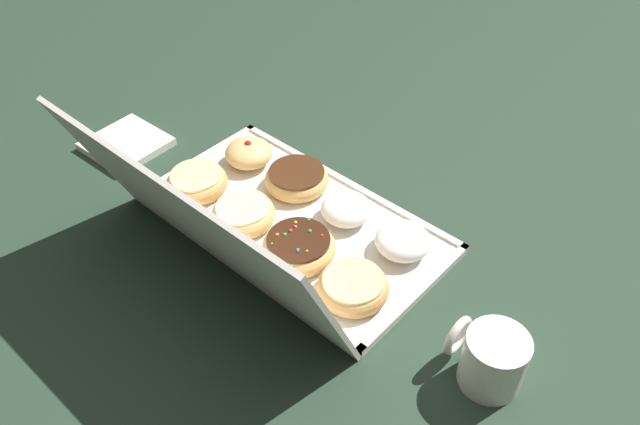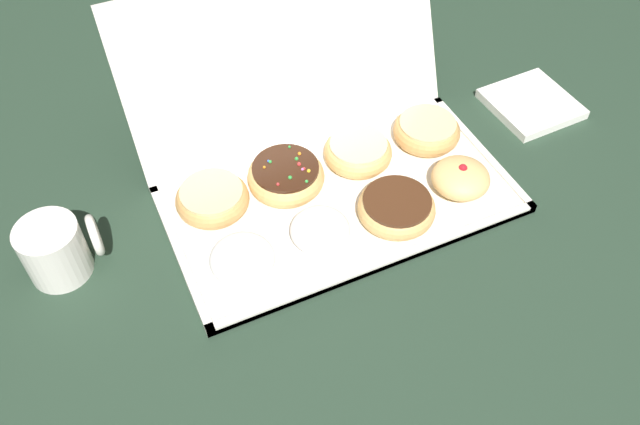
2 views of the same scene
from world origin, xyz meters
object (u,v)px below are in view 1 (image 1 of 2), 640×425
(powdered_filled_donut_1, at_px, (346,209))
(napkin_stack, at_px, (126,144))
(glazed_ring_donut_7, at_px, (197,182))
(jelly_filled_donut_3, at_px, (249,153))
(sprinkle_donut_5, at_px, (299,247))
(coffee_mug, at_px, (492,358))
(chocolate_frosted_donut_2, at_px, (297,179))
(glazed_ring_donut_4, at_px, (353,287))
(glazed_ring_donut_6, at_px, (243,214))
(donut_box, at_px, (296,221))
(powdered_filled_donut_0, at_px, (403,241))

(powdered_filled_donut_1, height_order, napkin_stack, powdered_filled_donut_1)
(powdered_filled_donut_1, bearing_deg, glazed_ring_donut_7, 25.92)
(jelly_filled_donut_3, height_order, sprinkle_donut_5, jelly_filled_donut_3)
(jelly_filled_donut_3, xyz_separation_m, coffee_mug, (-0.59, 0.11, 0.01))
(chocolate_frosted_donut_2, distance_m, glazed_ring_donut_7, 0.18)
(chocolate_frosted_donut_2, height_order, sprinkle_donut_5, sprinkle_donut_5)
(glazed_ring_donut_4, xyz_separation_m, sprinkle_donut_5, (0.12, -0.00, 0.00))
(chocolate_frosted_donut_2, distance_m, glazed_ring_donut_4, 0.28)
(glazed_ring_donut_4, height_order, napkin_stack, glazed_ring_donut_4)
(sprinkle_donut_5, distance_m, glazed_ring_donut_6, 0.13)
(donut_box, distance_m, jelly_filled_donut_3, 0.19)
(powdered_filled_donut_0, xyz_separation_m, napkin_stack, (0.59, 0.13, -0.02))
(powdered_filled_donut_0, bearing_deg, powdered_filled_donut_1, 0.95)
(glazed_ring_donut_4, height_order, glazed_ring_donut_6, glazed_ring_donut_6)
(napkin_stack, bearing_deg, jelly_filled_donut_3, -152.14)
(powdered_filled_donut_0, height_order, chocolate_frosted_donut_2, powdered_filled_donut_0)
(donut_box, height_order, powdered_filled_donut_0, powdered_filled_donut_0)
(coffee_mug, xyz_separation_m, napkin_stack, (0.82, 0.01, -0.04))
(donut_box, height_order, sprinkle_donut_5, sprinkle_donut_5)
(donut_box, distance_m, chocolate_frosted_donut_2, 0.09)
(donut_box, height_order, jelly_filled_donut_3, jelly_filled_donut_3)
(jelly_filled_donut_3, bearing_deg, glazed_ring_donut_7, 84.80)
(powdered_filled_donut_0, relative_size, glazed_ring_donut_4, 0.82)
(napkin_stack, bearing_deg, donut_box, -170.98)
(sprinkle_donut_5, bearing_deg, powdered_filled_donut_1, -88.90)
(jelly_filled_donut_3, distance_m, sprinkle_donut_5, 0.27)
(glazed_ring_donut_7, xyz_separation_m, coffee_mug, (-0.60, -0.01, 0.02))
(jelly_filled_donut_3, bearing_deg, powdered_filled_donut_1, -179.31)
(powdered_filled_donut_0, bearing_deg, sprinkle_donut_5, 46.42)
(sprinkle_donut_5, bearing_deg, glazed_ring_donut_7, 0.08)
(jelly_filled_donut_3, relative_size, glazed_ring_donut_4, 0.81)
(powdered_filled_donut_0, distance_m, sprinkle_donut_5, 0.17)
(jelly_filled_donut_3, bearing_deg, powdered_filled_donut_0, -179.22)
(powdered_filled_donut_0, xyz_separation_m, coffee_mug, (-0.23, 0.11, 0.01))
(chocolate_frosted_donut_2, xyz_separation_m, jelly_filled_donut_3, (0.12, 0.01, 0.00))
(donut_box, height_order, napkin_stack, same)
(powdered_filled_donut_1, height_order, glazed_ring_donut_4, powdered_filled_donut_1)
(coffee_mug, bearing_deg, glazed_ring_donut_7, 1.00)
(sprinkle_donut_5, bearing_deg, donut_box, -43.36)
(sprinkle_donut_5, bearing_deg, glazed_ring_donut_4, 177.64)
(napkin_stack, bearing_deg, glazed_ring_donut_6, 179.95)
(chocolate_frosted_donut_2, bearing_deg, glazed_ring_donut_4, 151.46)
(powdered_filled_donut_0, relative_size, chocolate_frosted_donut_2, 0.78)
(napkin_stack, bearing_deg, glazed_ring_donut_4, 179.82)
(glazed_ring_donut_7, distance_m, coffee_mug, 0.60)
(glazed_ring_donut_6, xyz_separation_m, napkin_stack, (0.35, -0.00, -0.02))
(chocolate_frosted_donut_2, distance_m, jelly_filled_donut_3, 0.12)
(glazed_ring_donut_6, distance_m, coffee_mug, 0.47)
(glazed_ring_donut_6, bearing_deg, napkin_stack, -0.05)
(donut_box, xyz_separation_m, glazed_ring_donut_6, (0.06, 0.06, 0.02))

